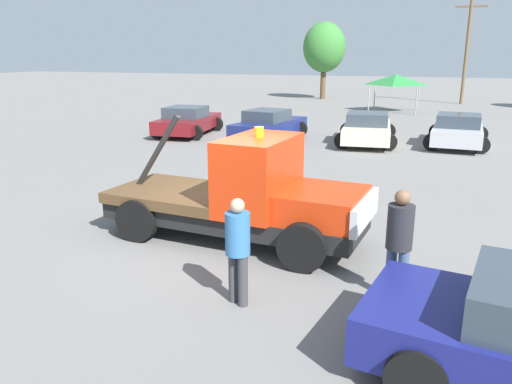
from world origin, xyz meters
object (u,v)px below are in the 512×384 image
object	(u,v)px
person_at_hood	(238,244)
parked_car_maroon	(187,121)
utility_pole	(467,46)
parked_car_silver	(458,131)
parked_car_cream	(367,129)
tow_truck	(247,198)
tree_left	(324,48)
person_near_truck	(399,238)
parked_car_navy	(269,125)
canopy_tent_green	(396,80)

from	to	relation	value
person_at_hood	parked_car_maroon	bearing A→B (deg)	-125.25
utility_pole	parked_car_silver	bearing A→B (deg)	-92.15
parked_car_maroon	parked_car_cream	size ratio (longest dim) A/B	0.98
parked_car_cream	tow_truck	bearing A→B (deg)	170.84
tree_left	parked_car_maroon	bearing A→B (deg)	-94.43
person_at_hood	parked_car_silver	size ratio (longest dim) A/B	0.38
person_near_truck	parked_car_silver	distance (m)	14.82
parked_car_navy	parked_car_cream	size ratio (longest dim) A/B	1.00
parked_car_maroon	parked_car_navy	distance (m)	4.04
tow_truck	person_near_truck	bearing A→B (deg)	-22.77
utility_pole	canopy_tent_green	bearing A→B (deg)	-121.29
parked_car_navy	person_near_truck	bearing A→B (deg)	-144.95
canopy_tent_green	person_near_truck	bearing A→B (deg)	-84.84
person_near_truck	parked_car_maroon	size ratio (longest dim) A/B	0.39
parked_car_silver	canopy_tent_green	world-z (taller)	canopy_tent_green
person_near_truck	parked_car_maroon	bearing A→B (deg)	-110.39
canopy_tent_green	tow_truck	bearing A→B (deg)	-91.40
tow_truck	utility_pole	distance (m)	33.23
parked_car_cream	parked_car_silver	world-z (taller)	same
person_near_truck	parked_car_navy	distance (m)	15.21
parked_car_maroon	parked_car_cream	world-z (taller)	same
person_at_hood	canopy_tent_green	distance (m)	28.03
parked_car_silver	canopy_tent_green	xyz separation A→B (m)	(-3.64, 12.31, 1.43)
tow_truck	parked_car_cream	world-z (taller)	tow_truck
tow_truck	tree_left	world-z (taller)	tree_left
parked_car_cream	tree_left	world-z (taller)	tree_left
parked_car_maroon	canopy_tent_green	xyz separation A→B (m)	(8.28, 13.42, 1.43)
parked_car_maroon	canopy_tent_green	size ratio (longest dim) A/B	1.50
person_at_hood	utility_pole	xyz separation A→B (m)	(4.18, 35.21, 3.29)
parked_car_silver	utility_pole	size ratio (longest dim) A/B	0.55
person_at_hood	parked_car_silver	distance (m)	16.08
parked_car_maroon	tree_left	distance (m)	21.84
parked_car_silver	utility_pole	distance (m)	19.85
canopy_tent_green	tree_left	bearing A→B (deg)	129.35
person_at_hood	parked_car_cream	size ratio (longest dim) A/B	0.36
parked_car_silver	tree_left	distance (m)	23.08
parked_car_maroon	parked_car_navy	size ratio (longest dim) A/B	0.98
person_at_hood	parked_car_silver	xyz separation A→B (m)	(3.45, 15.70, -0.32)
parked_car_maroon	person_near_truck	bearing A→B (deg)	-147.94
parked_car_navy	canopy_tent_green	distance (m)	14.14
parked_car_cream	person_near_truck	bearing A→B (deg)	-176.42
person_near_truck	parked_car_silver	size ratio (longest dim) A/B	0.40
person_at_hood	parked_car_navy	world-z (taller)	person_at_hood
parked_car_maroon	tow_truck	bearing A→B (deg)	-153.67
person_at_hood	tree_left	size ratio (longest dim) A/B	0.27
parked_car_silver	parked_car_navy	bearing A→B (deg)	100.67
person_near_truck	tree_left	world-z (taller)	tree_left
tow_truck	utility_pole	size ratio (longest dim) A/B	0.69
tow_truck	person_near_truck	xyz separation A→B (m)	(3.06, -1.59, 0.10)
parked_car_maroon	parked_car_cream	bearing A→B (deg)	-93.33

